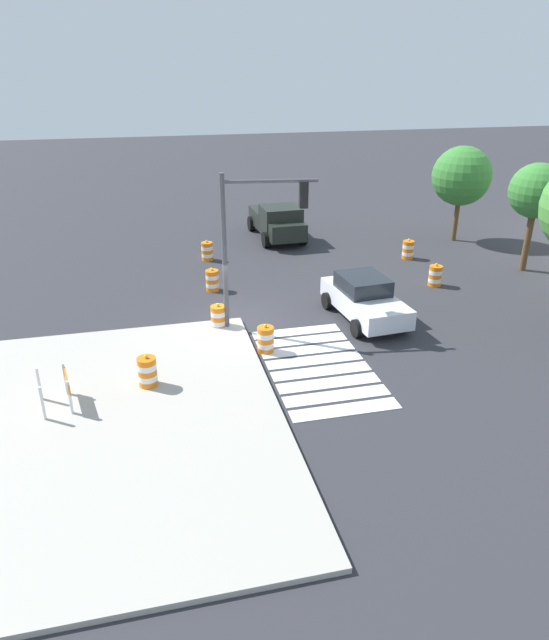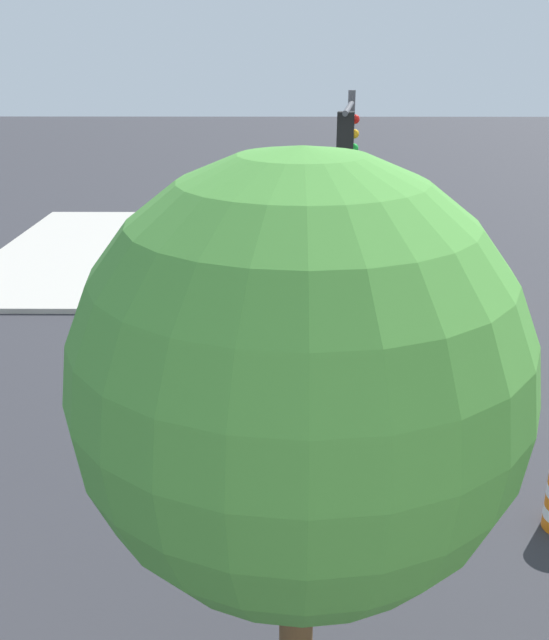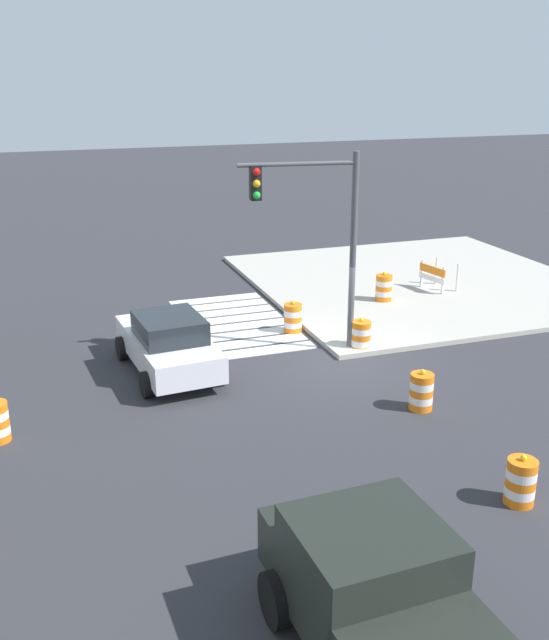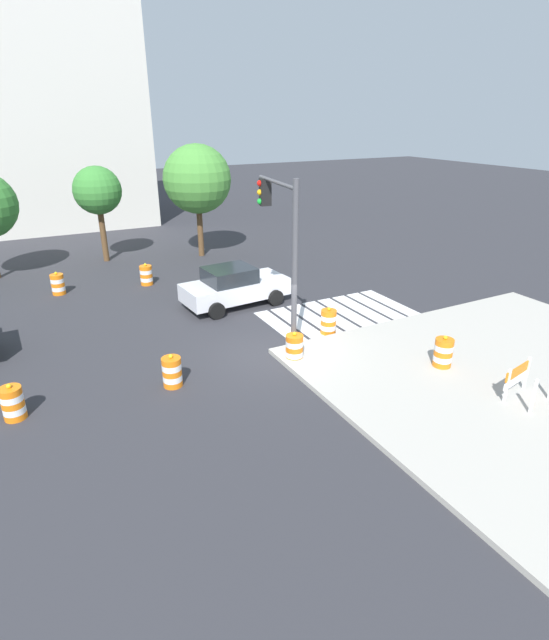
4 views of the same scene
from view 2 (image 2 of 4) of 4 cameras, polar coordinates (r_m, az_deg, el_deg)
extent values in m
plane|color=#2D2D33|center=(18.89, 7.60, 0.43)|extent=(120.00, 120.00, 0.00)
cube|color=#ADA89E|center=(24.70, -8.10, 5.50)|extent=(12.00, 12.00, 0.15)
cube|color=silver|center=(17.09, 3.73, -1.64)|extent=(0.60, 3.20, 0.02)
cube|color=silver|center=(17.07, 1.22, -1.64)|extent=(0.60, 3.20, 0.02)
cube|color=silver|center=(17.07, -1.30, -1.63)|extent=(0.60, 3.20, 0.02)
cube|color=silver|center=(17.11, -3.82, -1.62)|extent=(0.60, 3.20, 0.02)
cube|color=silver|center=(17.18, -6.31, -1.61)|extent=(0.60, 3.20, 0.02)
cube|color=silver|center=(17.28, -8.78, -1.60)|extent=(0.60, 3.20, 0.02)
cube|color=silver|center=(17.42, -11.22, -1.58)|extent=(0.60, 3.20, 0.02)
cube|color=silver|center=(17.58, -13.62, -1.56)|extent=(0.60, 3.20, 0.02)
cube|color=silver|center=(14.29, 6.57, -3.50)|extent=(4.44, 2.19, 0.70)
cube|color=#1E2328|center=(14.09, 7.68, -1.06)|extent=(2.03, 1.75, 0.60)
cylinder|color=black|center=(13.41, 1.54, -6.75)|extent=(0.68, 0.29, 0.66)
cylinder|color=black|center=(15.11, 0.81, -3.41)|extent=(0.68, 0.29, 0.66)
cylinder|color=black|center=(13.93, 12.73, -6.19)|extent=(0.68, 0.29, 0.66)
cylinder|color=black|center=(15.57, 10.77, -3.04)|extent=(0.68, 0.29, 0.66)
cylinder|color=orange|center=(18.34, -0.38, 0.28)|extent=(0.56, 0.56, 0.18)
cylinder|color=white|center=(18.28, -0.38, 0.81)|extent=(0.56, 0.56, 0.18)
cylinder|color=orange|center=(18.22, -0.38, 1.34)|extent=(0.56, 0.56, 0.18)
cylinder|color=white|center=(18.16, -0.38, 1.88)|extent=(0.56, 0.56, 0.18)
cylinder|color=orange|center=(18.10, -0.38, 2.41)|extent=(0.56, 0.56, 0.18)
sphere|color=yellow|center=(18.06, -0.39, 2.87)|extent=(0.12, 0.12, 0.12)
cylinder|color=orange|center=(19.64, 5.94, 1.58)|extent=(0.56, 0.56, 0.18)
cylinder|color=white|center=(19.58, 5.96, 2.08)|extent=(0.56, 0.56, 0.18)
cylinder|color=orange|center=(19.52, 5.98, 2.58)|extent=(0.56, 0.56, 0.18)
cylinder|color=white|center=(19.47, 6.00, 3.08)|extent=(0.56, 0.56, 0.18)
cylinder|color=orange|center=(19.41, 6.02, 3.59)|extent=(0.56, 0.56, 0.18)
sphere|color=yellow|center=(19.37, 6.04, 4.01)|extent=(0.12, 0.12, 0.12)
cylinder|color=orange|center=(20.12, 17.17, 1.21)|extent=(0.56, 0.56, 0.18)
cylinder|color=white|center=(20.07, 17.22, 1.70)|extent=(0.56, 0.56, 0.18)
cylinder|color=orange|center=(20.01, 17.28, 2.18)|extent=(0.56, 0.56, 0.18)
cylinder|color=white|center=(19.96, 17.33, 2.67)|extent=(0.56, 0.56, 0.18)
cylinder|color=orange|center=(19.90, 17.39, 3.16)|extent=(0.56, 0.56, 0.18)
sphere|color=yellow|center=(19.86, 17.43, 3.58)|extent=(0.12, 0.12, 0.12)
cylinder|color=orange|center=(22.09, -4.36, 4.25)|extent=(0.56, 0.56, 0.18)
cylinder|color=white|center=(22.04, -4.38, 4.70)|extent=(0.56, 0.56, 0.18)
cylinder|color=orange|center=(21.99, -4.39, 5.15)|extent=(0.56, 0.56, 0.18)
cylinder|color=white|center=(21.94, -4.40, 5.60)|extent=(0.56, 0.56, 0.18)
cylinder|color=orange|center=(21.90, -4.42, 6.05)|extent=(0.56, 0.56, 0.18)
sphere|color=yellow|center=(21.86, -4.43, 6.43)|extent=(0.12, 0.12, 0.12)
cube|color=silver|center=(24.20, -3.89, 6.75)|extent=(0.08, 0.08, 1.00)
cube|color=silver|center=(24.88, -4.09, 7.14)|extent=(0.08, 0.08, 1.00)
cube|color=silver|center=(24.10, -6.50, 6.60)|extent=(0.08, 0.08, 1.00)
cube|color=silver|center=(24.78, -6.64, 6.99)|extent=(0.08, 0.08, 1.00)
cube|color=orange|center=(24.06, -5.20, 7.24)|extent=(1.28, 0.29, 0.28)
cube|color=white|center=(24.14, -5.18, 6.55)|extent=(1.28, 0.29, 0.20)
cylinder|color=#4C4C51|center=(18.61, 5.95, 9.48)|extent=(0.18, 0.18, 5.50)
cylinder|color=#4C4C51|center=(16.69, 6.01, 16.67)|extent=(0.56, 3.19, 0.12)
cube|color=black|center=(15.62, 5.75, 14.73)|extent=(0.39, 0.33, 0.90)
sphere|color=red|center=(15.58, 6.51, 15.80)|extent=(0.20, 0.20, 0.20)
sphere|color=#F2A514|center=(15.61, 6.47, 14.70)|extent=(0.20, 0.20, 0.20)
sphere|color=green|center=(15.64, 6.42, 13.61)|extent=(0.20, 0.20, 0.20)
sphere|color=#478C38|center=(5.56, 2.03, -4.76)|extent=(3.58, 3.58, 3.58)
camera|label=1|loc=(27.02, -42.08, 21.11)|focal=32.11mm
camera|label=3|loc=(21.84, 66.64, 11.78)|focal=40.92mm
camera|label=4|loc=(31.89, 18.09, 21.41)|focal=27.58mm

